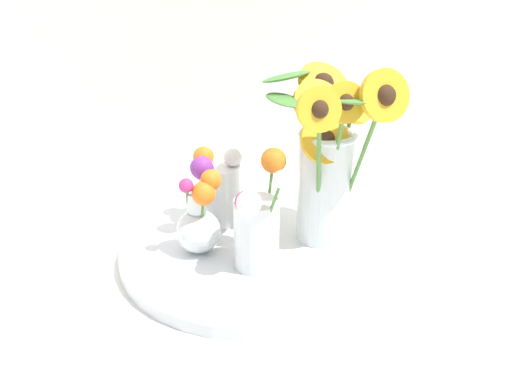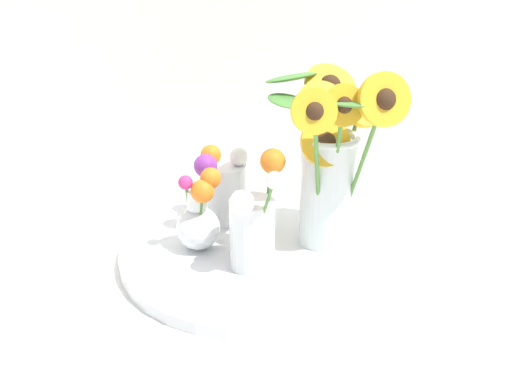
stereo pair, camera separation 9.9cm
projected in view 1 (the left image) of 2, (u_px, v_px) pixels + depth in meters
name	position (u px, v px, depth m)	size (l,w,h in m)	color
ground_plane	(289.00, 277.00, 0.99)	(6.00, 6.00, 0.00)	silver
serving_tray	(256.00, 251.00, 1.04)	(0.47, 0.47, 0.02)	silver
mason_jar_sunflowers	(326.00, 158.00, 1.00)	(0.23, 0.24, 0.32)	silver
vase_small_center	(258.00, 222.00, 0.95)	(0.11, 0.12, 0.18)	white
vase_bulb_right	(199.00, 221.00, 1.00)	(0.08, 0.08, 0.15)	white
vase_small_back	(217.00, 188.00, 1.09)	(0.10, 0.10, 0.15)	white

